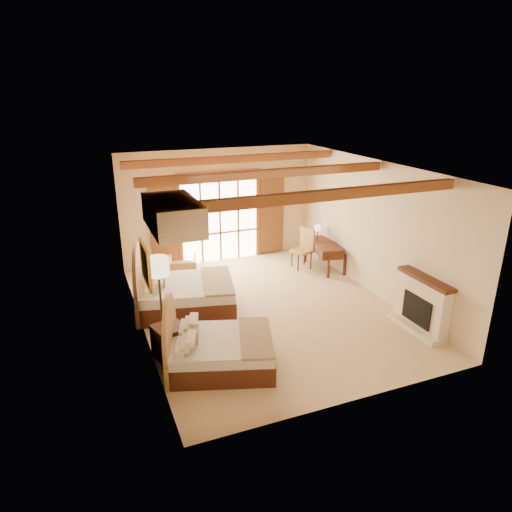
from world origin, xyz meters
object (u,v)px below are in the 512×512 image
bed_near (213,350)px  bed_far (179,293)px  armchair (183,269)px  desk (325,255)px  nightstand (170,342)px

bed_near → bed_far: bed_far is taller
armchair → desk: size_ratio=0.48×
bed_near → nightstand: size_ratio=3.55×
bed_near → nightstand: 0.90m
bed_near → armchair: (0.42, 4.09, -0.05)m
armchair → desk: desk is taller
nightstand → bed_near: bearing=-61.0°
bed_near → nightstand: bed_near is taller
bed_far → armchair: (0.47, 1.62, -0.10)m
bed_far → nightstand: bed_far is taller
bed_far → armchair: 1.69m
bed_far → armchair: bed_far is taller
bed_far → bed_near: bearing=-76.1°
bed_near → bed_far: bearing=109.2°
nightstand → bed_far: bearing=56.2°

